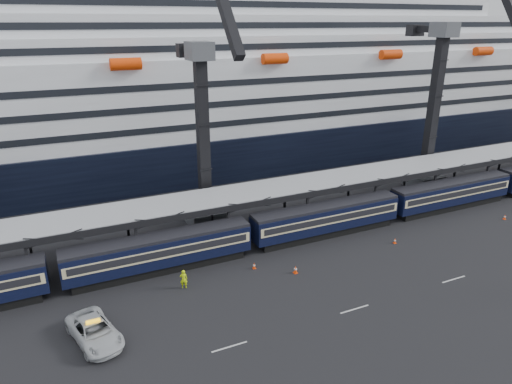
{
  "coord_description": "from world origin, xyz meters",
  "views": [
    {
      "loc": [
        -36.39,
        -31.53,
        24.1
      ],
      "look_at": [
        -17.24,
        10.0,
        6.92
      ],
      "focal_mm": 32.0,
      "sensor_mm": 36.0,
      "label": 1
    }
  ],
  "objects": [
    {
      "name": "canopy",
      "position": [
        0.0,
        14.0,
        5.25
      ],
      "size": [
        130.0,
        6.25,
        5.53
      ],
      "color": "#9C9FA4",
      "rests_on": "ground"
    },
    {
      "name": "crane_dark_mid",
      "position": [
        15.0,
        17.59,
        13.36
      ],
      "size": [
        4.5,
        18.24,
        39.64
      ],
      "color": "#484B50",
      "rests_on": "ground"
    },
    {
      "name": "pickup_truck",
      "position": [
        -35.49,
        1.2,
        0.89
      ],
      "size": [
        4.47,
        6.94,
        1.78
      ],
      "primitive_type": "imported",
      "rotation": [
        0.0,
        0.0,
        0.25
      ],
      "color": "#B9BCC1",
      "rests_on": "ground"
    },
    {
      "name": "worker",
      "position": [
        -26.82,
        5.78,
        0.97
      ],
      "size": [
        0.82,
        0.67,
        1.93
      ],
      "primitive_type": "imported",
      "rotation": [
        0.0,
        0.0,
        2.81
      ],
      "color": "#D3FA0D",
      "rests_on": "ground"
    },
    {
      "name": "train",
      "position": [
        -4.65,
        10.0,
        2.2
      ],
      "size": [
        133.05,
        3.0,
        4.05
      ],
      "color": "black",
      "rests_on": "ground"
    },
    {
      "name": "ground",
      "position": [
        0.0,
        0.0,
        0.0
      ],
      "size": [
        260.0,
        260.0,
        0.0
      ],
      "primitive_type": "plane",
      "color": "black",
      "rests_on": "ground"
    },
    {
      "name": "traffic_cone_e",
      "position": [
        15.56,
        4.1,
        0.33
      ],
      "size": [
        0.34,
        0.34,
        0.68
      ],
      "color": "#FF3F08",
      "rests_on": "ground"
    },
    {
      "name": "cruise_ship",
      "position": [
        -1.08,
        45.99,
        12.34
      ],
      "size": [
        214.09,
        28.84,
        34.0
      ],
      "color": "black",
      "rests_on": "ground"
    },
    {
      "name": "traffic_cone_b",
      "position": [
        -19.17,
        6.27,
        0.34
      ],
      "size": [
        0.34,
        0.34,
        0.69
      ],
      "color": "#FF3F08",
      "rests_on": "ground"
    },
    {
      "name": "traffic_cone_c",
      "position": [
        -15.71,
        3.69,
        0.42
      ],
      "size": [
        0.42,
        0.42,
        0.84
      ],
      "color": "#FF3F08",
      "rests_on": "ground"
    },
    {
      "name": "crane_dark_near",
      "position": [
        -20.0,
        18.59,
        11.93
      ],
      "size": [
        4.5,
        17.75,
        35.08
      ],
      "color": "#484B50",
      "rests_on": "ground"
    },
    {
      "name": "traffic_cone_d",
      "position": [
        -2.01,
        4.68,
        0.33
      ],
      "size": [
        0.34,
        0.34,
        0.68
      ],
      "color": "#FF3F08",
      "rests_on": "ground"
    }
  ]
}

